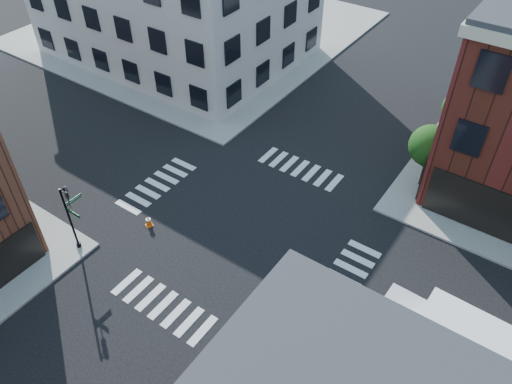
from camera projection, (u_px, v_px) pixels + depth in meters
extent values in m
plane|color=black|center=(241.00, 227.00, 30.58)|extent=(120.00, 120.00, 0.00)
cube|color=gray|center=(198.00, 28.00, 52.38)|extent=(30.00, 30.00, 0.15)
cylinder|color=black|center=(422.00, 175.00, 32.92)|extent=(0.18, 0.18, 1.47)
cylinder|color=black|center=(424.00, 167.00, 32.43)|extent=(0.12, 0.12, 1.47)
sphere|color=#16370F|center=(430.00, 146.00, 31.31)|extent=(2.69, 2.69, 2.69)
sphere|color=#16370F|center=(432.00, 155.00, 31.51)|extent=(1.85, 1.85, 1.85)
cylinder|color=black|center=(451.00, 133.00, 36.65)|extent=(0.18, 0.18, 1.33)
cylinder|color=black|center=(454.00, 126.00, 36.20)|extent=(0.12, 0.12, 1.33)
sphere|color=#16370F|center=(460.00, 108.00, 35.19)|extent=(2.43, 2.43, 2.43)
sphere|color=#16370F|center=(461.00, 116.00, 35.35)|extent=(1.67, 1.67, 1.67)
cylinder|color=black|center=(70.00, 220.00, 27.78)|extent=(0.12, 0.12, 4.60)
cylinder|color=black|center=(79.00, 244.00, 29.11)|extent=(0.28, 0.28, 0.30)
cube|color=#053819|center=(73.00, 213.00, 26.98)|extent=(1.10, 0.03, 0.22)
cube|color=#053819|center=(73.00, 200.00, 27.39)|extent=(0.03, 1.10, 0.22)
imported|color=black|center=(69.00, 200.00, 26.63)|extent=(0.22, 0.18, 1.10)
imported|color=black|center=(67.00, 195.00, 26.98)|extent=(0.18, 0.22, 1.10)
cube|color=white|center=(478.00, 357.00, 21.82)|extent=(5.69, 2.61, 3.00)
cube|color=#9B2D0E|center=(468.00, 378.00, 21.08)|extent=(2.13, 0.11, 0.68)
cube|color=#9B2D0E|center=(487.00, 337.00, 22.55)|extent=(2.13, 0.11, 0.68)
cube|color=silver|center=(398.00, 321.00, 23.82)|extent=(2.01, 2.39, 1.93)
cube|color=black|center=(382.00, 307.00, 24.01)|extent=(0.16, 1.84, 0.87)
cube|color=black|center=(444.00, 361.00, 23.37)|extent=(7.77, 1.24, 0.24)
cylinder|color=black|center=(385.00, 347.00, 23.89)|extent=(0.98, 0.37, 0.97)
cylinder|color=black|center=(403.00, 318.00, 25.10)|extent=(0.98, 0.37, 0.97)
cylinder|color=black|center=(471.00, 356.00, 23.54)|extent=(0.98, 0.37, 0.97)
cube|color=#ED570A|center=(149.00, 225.00, 30.69)|extent=(0.54, 0.54, 0.04)
cone|color=#ED570A|center=(149.00, 221.00, 30.44)|extent=(0.51, 0.51, 0.78)
cylinder|color=white|center=(148.00, 220.00, 30.37)|extent=(0.30, 0.30, 0.09)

